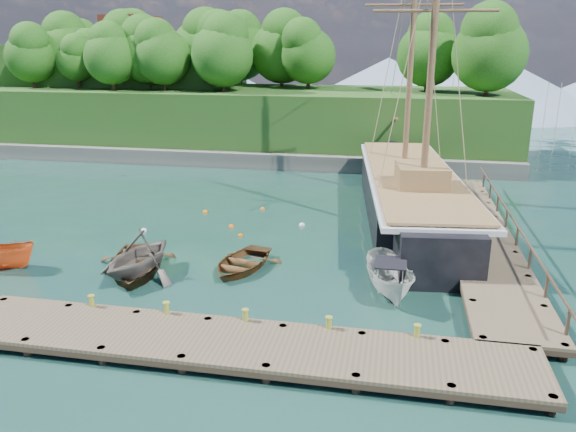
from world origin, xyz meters
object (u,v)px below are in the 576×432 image
rowboat_2 (241,269)px  schooner (411,197)px  cabin_boat_white (389,294)px  rowboat_1 (140,276)px  rowboat_0 (135,273)px

rowboat_2 → schooner: 12.90m
rowboat_2 → cabin_boat_white: size_ratio=0.96×
rowboat_1 → schooner: 17.03m
rowboat_0 → rowboat_1: (0.42, -0.35, 0.00)m
rowboat_0 → schooner: 17.09m
rowboat_0 → rowboat_2: 4.89m
rowboat_2 → schooner: bearing=64.4°
cabin_boat_white → rowboat_1: bearing=166.8°
rowboat_1 → cabin_boat_white: rowboat_1 is taller
rowboat_0 → cabin_boat_white: bearing=-20.2°
cabin_boat_white → schooner: bearing=70.7°
rowboat_1 → rowboat_2: bearing=33.0°
rowboat_2 → schooner: size_ratio=0.15×
cabin_boat_white → schooner: schooner is taller
rowboat_2 → schooner: (7.86, 10.17, 1.17)m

